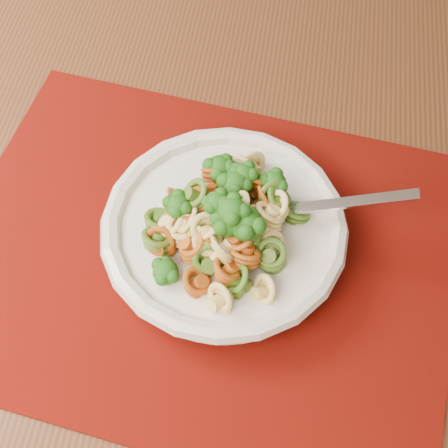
% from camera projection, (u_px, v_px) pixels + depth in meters
% --- Properties ---
extents(dining_table, '(1.43, 1.08, 0.78)m').
position_uv_depth(dining_table, '(223.00, 263.00, 0.74)').
color(dining_table, '#552F17').
rests_on(dining_table, ground).
extents(placemat, '(0.52, 0.42, 0.00)m').
position_uv_depth(placemat, '(202.00, 255.00, 0.61)').
color(placemat, '#5F0504').
rests_on(placemat, dining_table).
extents(pasta_bowl, '(0.23, 0.23, 0.04)m').
position_uv_depth(pasta_bowl, '(224.00, 231.00, 0.59)').
color(pasta_bowl, beige).
rests_on(pasta_bowl, placemat).
extents(pasta_broccoli_heap, '(0.20, 0.20, 0.06)m').
position_uv_depth(pasta_broccoli_heap, '(224.00, 221.00, 0.58)').
color(pasta_broccoli_heap, '#DEC16D').
rests_on(pasta_broccoli_heap, pasta_bowl).
extents(fork, '(0.18, 0.07, 0.08)m').
position_uv_depth(fork, '(270.00, 212.00, 0.58)').
color(fork, silver).
rests_on(fork, pasta_bowl).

